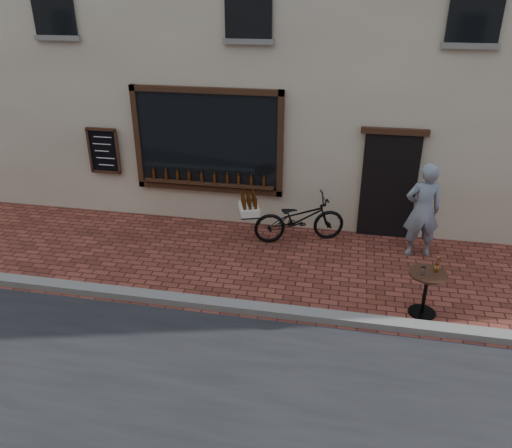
# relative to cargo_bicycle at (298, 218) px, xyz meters

# --- Properties ---
(ground) EXTENTS (90.00, 90.00, 0.00)m
(ground) POSITION_rel_cargo_bicycle_xyz_m (-0.13, -2.86, -0.51)
(ground) COLOR #55231B
(ground) RESTS_ON ground
(kerb) EXTENTS (90.00, 0.25, 0.12)m
(kerb) POSITION_rel_cargo_bicycle_xyz_m (-0.13, -2.66, -0.45)
(kerb) COLOR slate
(kerb) RESTS_ON ground
(cargo_bicycle) EXTENTS (2.24, 1.28, 1.06)m
(cargo_bicycle) POSITION_rel_cargo_bicycle_xyz_m (0.00, 0.00, 0.00)
(cargo_bicycle) COLOR black
(cargo_bicycle) RESTS_ON ground
(bistro_table) EXTENTS (0.59, 0.59, 1.01)m
(bistro_table) POSITION_rel_cargo_bicycle_xyz_m (2.31, -2.18, 0.04)
(bistro_table) COLOR black
(bistro_table) RESTS_ON ground
(pedestrian) EXTENTS (0.76, 0.57, 1.89)m
(pedestrian) POSITION_rel_cargo_bicycle_xyz_m (2.39, -0.16, 0.44)
(pedestrian) COLOR gray
(pedestrian) RESTS_ON ground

